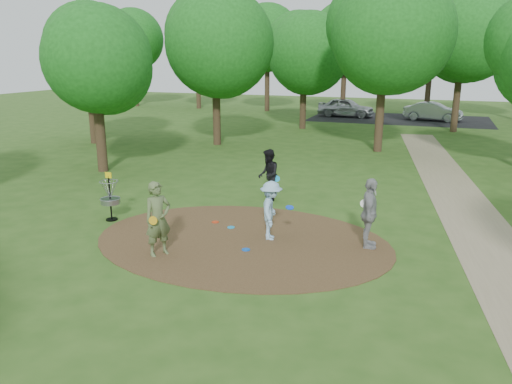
% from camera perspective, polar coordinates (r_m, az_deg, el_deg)
% --- Properties ---
extents(ground, '(100.00, 100.00, 0.00)m').
position_cam_1_polar(ground, '(14.01, -1.67, -5.57)').
color(ground, '#2D5119').
rests_on(ground, ground).
extents(dirt_clearing, '(8.40, 8.40, 0.02)m').
position_cam_1_polar(dirt_clearing, '(14.01, -1.67, -5.53)').
color(dirt_clearing, '#47301C').
rests_on(dirt_clearing, ground).
extents(footpath, '(7.55, 39.89, 0.01)m').
position_cam_1_polar(footpath, '(15.12, 25.10, -5.46)').
color(footpath, '#8C7A5B').
rests_on(footpath, ground).
extents(parking_lot, '(14.00, 8.00, 0.01)m').
position_cam_1_polar(parking_lot, '(42.56, 16.03, 8.04)').
color(parking_lot, black).
rests_on(parking_lot, ground).
extents(player_observer_with_disc, '(0.78, 0.85, 1.96)m').
position_cam_1_polar(player_observer_with_disc, '(12.95, -11.13, -3.05)').
color(player_observer_with_disc, '#56683C').
rests_on(player_observer_with_disc, ground).
extents(player_throwing_with_disc, '(1.10, 1.19, 1.67)m').
position_cam_1_polar(player_throwing_with_disc, '(13.86, 1.73, -2.14)').
color(player_throwing_with_disc, '#97C3E2').
rests_on(player_throwing_with_disc, ground).
extents(player_walking_with_disc, '(0.97, 1.08, 1.84)m').
position_cam_1_polar(player_walking_with_disc, '(17.59, 1.42, 1.93)').
color(player_walking_with_disc, black).
rests_on(player_walking_with_disc, ground).
extents(player_waiting_with_disc, '(0.58, 1.17, 1.92)m').
position_cam_1_polar(player_waiting_with_disc, '(13.55, 12.83, -2.41)').
color(player_waiting_with_disc, gray).
rests_on(player_waiting_with_disc, ground).
extents(disc_ground_cyan, '(0.22, 0.22, 0.02)m').
position_cam_1_polar(disc_ground_cyan, '(14.98, -2.88, -4.05)').
color(disc_ground_cyan, '#1A95D3').
rests_on(disc_ground_cyan, dirt_clearing).
extents(disc_ground_blue, '(0.22, 0.22, 0.02)m').
position_cam_1_polar(disc_ground_blue, '(13.31, -1.16, -6.60)').
color(disc_ground_blue, blue).
rests_on(disc_ground_blue, dirt_clearing).
extents(disc_ground_red, '(0.22, 0.22, 0.02)m').
position_cam_1_polar(disc_ground_red, '(15.49, -4.68, -3.43)').
color(disc_ground_red, red).
rests_on(disc_ground_red, dirt_clearing).
extents(car_left, '(4.72, 2.12, 1.57)m').
position_cam_1_polar(car_left, '(42.88, 10.25, 9.49)').
color(car_left, '#9B9FA2').
rests_on(car_left, ground).
extents(car_right, '(4.57, 2.22, 1.44)m').
position_cam_1_polar(car_right, '(42.08, 19.58, 8.66)').
color(car_right, '#A0A4A8').
rests_on(car_right, ground).
extents(disc_golf_basket, '(0.63, 0.63, 1.54)m').
position_cam_1_polar(disc_golf_basket, '(16.10, -16.37, -0.13)').
color(disc_golf_basket, black).
rests_on(disc_golf_basket, ground).
extents(tree_ring, '(37.31, 45.62, 8.92)m').
position_cam_1_polar(tree_ring, '(22.47, 10.23, 15.60)').
color(tree_ring, '#332316').
rests_on(tree_ring, ground).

